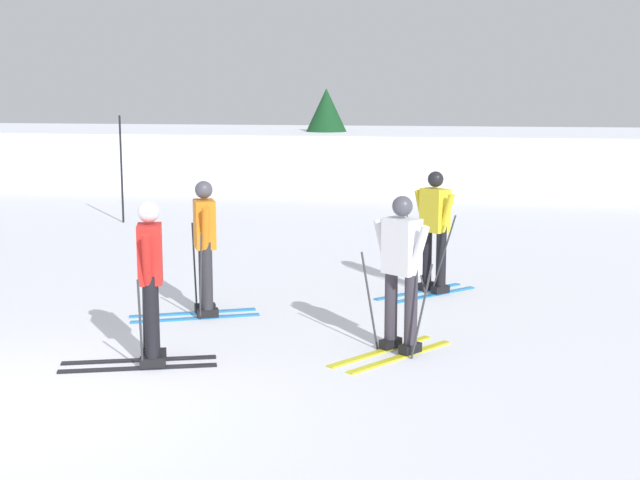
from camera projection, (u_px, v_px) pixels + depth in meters
ground_plane at (6, 414)px, 7.79m from camera, size 120.00×120.00×0.00m
far_snow_ridge at (347, 156)px, 27.66m from camera, size 80.00×7.35×1.57m
skier_red at (150, 278)px, 9.04m from camera, size 1.63×0.96×1.71m
skier_orange at (204, 244)px, 11.02m from camera, size 1.61×1.00×1.71m
skier_yellow at (434, 228)px, 12.29m from camera, size 1.35×1.43×1.71m
skier_white at (401, 270)px, 9.47m from camera, size 1.23×1.52×1.71m
trail_marker_pole at (121, 169)px, 18.86m from camera, size 0.04×0.04×2.28m
conifer_far_left at (326, 127)px, 26.61m from camera, size 2.19×2.19×2.86m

